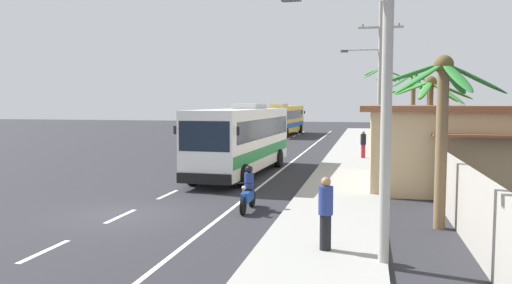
# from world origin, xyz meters

# --- Properties ---
(ground_plane) EXTENTS (160.00, 160.00, 0.00)m
(ground_plane) POSITION_xyz_m (0.00, 0.00, 0.00)
(ground_plane) COLOR #28282D
(sidewalk_kerb) EXTENTS (3.20, 90.00, 0.14)m
(sidewalk_kerb) POSITION_xyz_m (6.80, 10.00, 0.07)
(sidewalk_kerb) COLOR #999993
(sidewalk_kerb) RESTS_ON ground
(lane_markings) EXTENTS (3.42, 71.00, 0.01)m
(lane_markings) POSITION_xyz_m (2.06, 14.47, 0.00)
(lane_markings) COLOR white
(lane_markings) RESTS_ON ground
(boundary_wall) EXTENTS (0.24, 60.00, 1.97)m
(boundary_wall) POSITION_xyz_m (10.60, 14.00, 0.98)
(boundary_wall) COLOR #9E998E
(boundary_wall) RESTS_ON ground
(coach_bus_foreground) EXTENTS (3.20, 11.24, 3.68)m
(coach_bus_foreground) POSITION_xyz_m (1.56, 9.96, 1.92)
(coach_bus_foreground) COLOR white
(coach_bus_foreground) RESTS_ON ground
(coach_bus_far_lane) EXTENTS (3.51, 12.32, 3.59)m
(coach_bus_far_lane) POSITION_xyz_m (-1.55, 40.52, 1.87)
(coach_bus_far_lane) COLOR gold
(coach_bus_far_lane) RESTS_ON ground
(motorcycle_beside_bus) EXTENTS (0.56, 1.96, 1.56)m
(motorcycle_beside_bus) POSITION_xyz_m (3.89, 1.55, 0.64)
(motorcycle_beside_bus) COLOR black
(motorcycle_beside_bus) RESTS_ON ground
(pedestrian_near_kerb) EXTENTS (0.36, 0.36, 1.75)m
(pedestrian_near_kerb) POSITION_xyz_m (7.64, 17.82, 1.05)
(pedestrian_near_kerb) COLOR red
(pedestrian_near_kerb) RESTS_ON sidewalk_kerb
(pedestrian_midwalk) EXTENTS (0.36, 0.36, 1.80)m
(pedestrian_midwalk) POSITION_xyz_m (6.94, -2.97, 1.09)
(pedestrian_midwalk) COLOR black
(pedestrian_midwalk) RESTS_ON sidewalk_kerb
(utility_pole_nearest) EXTENTS (3.29, 0.24, 8.23)m
(utility_pole_nearest) POSITION_xyz_m (8.21, -3.60, 4.41)
(utility_pole_nearest) COLOR #9E9E99
(utility_pole_nearest) RESTS_ON ground
(utility_pole_mid) EXTENTS (3.59, 0.24, 9.62)m
(utility_pole_mid) POSITION_xyz_m (8.47, 15.34, 5.12)
(utility_pole_mid) COLOR #9E9E99
(utility_pole_mid) RESTS_ON ground
(palm_nearest) EXTENTS (3.50, 3.37, 5.12)m
(palm_nearest) POSITION_xyz_m (10.03, 0.39, 3.54)
(palm_nearest) COLOR brown
(palm_nearest) RESTS_ON ground
(palm_second) EXTENTS (3.09, 3.40, 6.56)m
(palm_second) POSITION_xyz_m (8.79, 24.36, 4.55)
(palm_second) COLOR brown
(palm_second) RESTS_ON ground
(palm_third) EXTENTS (2.83, 2.86, 6.88)m
(palm_third) POSITION_xyz_m (9.99, 39.76, 5.16)
(palm_third) COLOR brown
(palm_third) RESTS_ON ground
(palm_fourth) EXTENTS (3.70, 3.73, 5.92)m
(palm_fourth) POSITION_xyz_m (10.87, 20.48, 4.11)
(palm_fourth) COLOR brown
(palm_fourth) RESTS_ON ground
(palm_farthest) EXTENTS (3.89, 3.81, 4.93)m
(palm_farthest) POSITION_xyz_m (10.63, 8.61, 3.76)
(palm_farthest) COLOR brown
(palm_farthest) RESTS_ON ground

